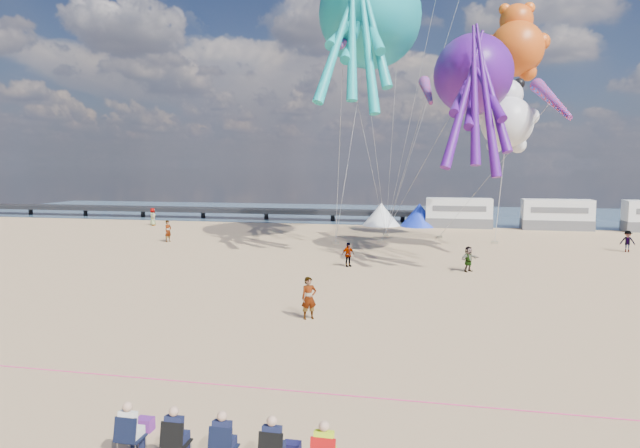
{
  "coord_description": "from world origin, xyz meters",
  "views": [
    {
      "loc": [
        4.28,
        -20.23,
        6.49
      ],
      "look_at": [
        -1.35,
        6.0,
        3.67
      ],
      "focal_mm": 32.0,
      "sensor_mm": 36.0,
      "label": 1
    }
  ],
  "objects_px": {
    "tent_blue": "(419,215)",
    "sandbag_c": "(495,242)",
    "motorhome_1": "(557,215)",
    "beachgoer_0": "(153,217)",
    "sandbag_b": "(381,241)",
    "sandbag_e": "(386,235)",
    "kite_panda": "(507,122)",
    "windsock_right": "(427,92)",
    "windsock_left": "(344,42)",
    "motorhome_0": "(459,213)",
    "spectator_row": "(224,438)",
    "standing_person": "(309,298)",
    "beachgoer_2": "(628,241)",
    "tent_white": "(381,214)",
    "beachgoer_4": "(469,259)",
    "beachgoer_5": "(168,231)",
    "beachgoer_3": "(348,255)",
    "sandbag_d": "(439,237)",
    "kite_octopus_teal": "(371,16)",
    "kite_octopus_purple": "(473,75)",
    "cooler_purple": "(145,424)",
    "kite_teddy_orange": "(516,49)",
    "sandbag_a": "(336,242)",
    "windsock_mid": "(552,100)"
  },
  "relations": [
    {
      "from": "tent_blue",
      "to": "sandbag_c",
      "type": "bearing_deg",
      "value": -61.13
    },
    {
      "from": "motorhome_1",
      "to": "beachgoer_0",
      "type": "xyz_separation_m",
      "value": [
        -41.24,
        -5.06,
        -0.57
      ]
    },
    {
      "from": "sandbag_b",
      "to": "sandbag_e",
      "type": "bearing_deg",
      "value": 90.1
    },
    {
      "from": "kite_panda",
      "to": "windsock_right",
      "type": "bearing_deg",
      "value": 154.68
    },
    {
      "from": "beachgoer_0",
      "to": "windsock_left",
      "type": "xyz_separation_m",
      "value": [
        22.73,
        -12.97,
        14.45
      ]
    },
    {
      "from": "motorhome_0",
      "to": "spectator_row",
      "type": "distance_m",
      "value": 49.66
    },
    {
      "from": "windsock_left",
      "to": "beachgoer_0",
      "type": "bearing_deg",
      "value": 150.28
    },
    {
      "from": "tent_blue",
      "to": "sandbag_e",
      "type": "height_order",
      "value": "tent_blue"
    },
    {
      "from": "windsock_right",
      "to": "standing_person",
      "type": "bearing_deg",
      "value": -110.19
    },
    {
      "from": "beachgoer_0",
      "to": "windsock_right",
      "type": "bearing_deg",
      "value": -146.06
    },
    {
      "from": "beachgoer_2",
      "to": "windsock_right",
      "type": "height_order",
      "value": "windsock_right"
    },
    {
      "from": "beachgoer_0",
      "to": "sandbag_e",
      "type": "bearing_deg",
      "value": -134.41
    },
    {
      "from": "beachgoer_2",
      "to": "tent_white",
      "type": "bearing_deg",
      "value": 160.96
    },
    {
      "from": "beachgoer_4",
      "to": "beachgoer_5",
      "type": "distance_m",
      "value": 25.51
    },
    {
      "from": "sandbag_e",
      "to": "beachgoer_3",
      "type": "bearing_deg",
      "value": -93.0
    },
    {
      "from": "beachgoer_2",
      "to": "sandbag_d",
      "type": "distance_m",
      "value": 14.66
    },
    {
      "from": "motorhome_0",
      "to": "sandbag_b",
      "type": "relative_size",
      "value": 13.2
    },
    {
      "from": "motorhome_0",
      "to": "sandbag_c",
      "type": "distance_m",
      "value": 12.33
    },
    {
      "from": "kite_octopus_teal",
      "to": "tent_white",
      "type": "bearing_deg",
      "value": 82.81
    },
    {
      "from": "motorhome_0",
      "to": "sandbag_b",
      "type": "height_order",
      "value": "motorhome_0"
    },
    {
      "from": "kite_octopus_purple",
      "to": "motorhome_1",
      "type": "bearing_deg",
      "value": 56.01
    },
    {
      "from": "cooler_purple",
      "to": "sandbag_e",
      "type": "relative_size",
      "value": 0.8
    },
    {
      "from": "sandbag_b",
      "to": "kite_panda",
      "type": "bearing_deg",
      "value": -20.47
    },
    {
      "from": "sandbag_b",
      "to": "kite_teddy_orange",
      "type": "relative_size",
      "value": 0.07
    },
    {
      "from": "standing_person",
      "to": "sandbag_c",
      "type": "bearing_deg",
      "value": 39.58
    },
    {
      "from": "motorhome_1",
      "to": "beachgoer_2",
      "type": "xyz_separation_m",
      "value": [
        2.32,
        -14.52,
        -0.7
      ]
    },
    {
      "from": "motorhome_1",
      "to": "windsock_left",
      "type": "relative_size",
      "value": 1.08
    },
    {
      "from": "sandbag_d",
      "to": "kite_octopus_teal",
      "type": "xyz_separation_m",
      "value": [
        -5.61,
        -5.27,
        17.85
      ]
    },
    {
      "from": "beachgoer_3",
      "to": "beachgoer_4",
      "type": "height_order",
      "value": "beachgoer_4"
    },
    {
      "from": "cooler_purple",
      "to": "sandbag_d",
      "type": "bearing_deg",
      "value": 80.0
    },
    {
      "from": "beachgoer_3",
      "to": "sandbag_d",
      "type": "relative_size",
      "value": 3.1
    },
    {
      "from": "spectator_row",
      "to": "sandbag_b",
      "type": "distance_m",
      "value": 36.04
    },
    {
      "from": "beachgoer_4",
      "to": "windsock_right",
      "type": "bearing_deg",
      "value": 60.92
    },
    {
      "from": "spectator_row",
      "to": "sandbag_b",
      "type": "height_order",
      "value": "spectator_row"
    },
    {
      "from": "sandbag_b",
      "to": "motorhome_1",
      "type": "bearing_deg",
      "value": 39.38
    },
    {
      "from": "beachgoer_5",
      "to": "kite_octopus_purple",
      "type": "relative_size",
      "value": 0.15
    },
    {
      "from": "tent_blue",
      "to": "beachgoer_5",
      "type": "height_order",
      "value": "tent_blue"
    },
    {
      "from": "standing_person",
      "to": "kite_octopus_teal",
      "type": "xyz_separation_m",
      "value": [
        -0.38,
        22.8,
        17.07
      ]
    },
    {
      "from": "tent_white",
      "to": "sandbag_b",
      "type": "relative_size",
      "value": 8.0
    },
    {
      "from": "beachgoer_3",
      "to": "kite_teddy_orange",
      "type": "xyz_separation_m",
      "value": [
        11.22,
        12.81,
        14.74
      ]
    },
    {
      "from": "sandbag_a",
      "to": "kite_octopus_purple",
      "type": "distance_m",
      "value": 16.89
    },
    {
      "from": "windsock_left",
      "to": "beachgoer_3",
      "type": "bearing_deg",
      "value": -77.5
    },
    {
      "from": "standing_person",
      "to": "beachgoer_2",
      "type": "distance_m",
      "value": 29.67
    },
    {
      "from": "motorhome_0",
      "to": "kite_teddy_orange",
      "type": "relative_size",
      "value": 0.9
    },
    {
      "from": "motorhome_0",
      "to": "sandbag_a",
      "type": "xyz_separation_m",
      "value": [
        -10.17,
        -14.75,
        -1.39
      ]
    },
    {
      "from": "beachgoer_4",
      "to": "kite_teddy_orange",
      "type": "bearing_deg",
      "value": 27.27
    },
    {
      "from": "sandbag_c",
      "to": "windsock_mid",
      "type": "bearing_deg",
      "value": -69.59
    },
    {
      "from": "sandbag_c",
      "to": "beachgoer_4",
      "type": "bearing_deg",
      "value": -101.54
    },
    {
      "from": "beachgoer_2",
      "to": "windsock_right",
      "type": "relative_size",
      "value": 0.36
    },
    {
      "from": "beachgoer_0",
      "to": "sandbag_a",
      "type": "relative_size",
      "value": 3.73
    }
  ]
}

